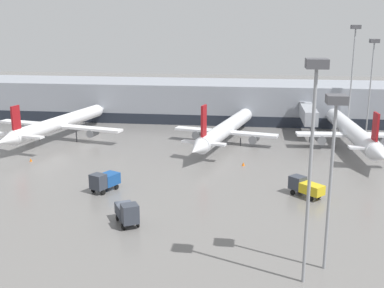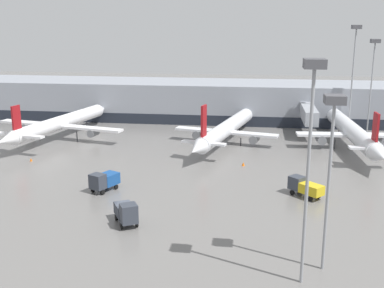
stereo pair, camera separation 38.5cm
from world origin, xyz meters
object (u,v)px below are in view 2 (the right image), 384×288
parked_jet_2 (59,123)px  parked_jet_3 (226,129)px  service_truck_1 (126,212)px  apron_light_mast_5 (374,60)px  traffic_cone_1 (243,164)px  traffic_cone_0 (31,160)px  parked_jet_1 (353,132)px  apron_light_mast_4 (332,133)px  service_truck_2 (305,187)px  apron_light_mast_2 (312,113)px  apron_light_mast_6 (355,52)px  service_truck_0 (104,180)px

parked_jet_2 → parked_jet_3: bearing=-75.5°
service_truck_1 → apron_light_mast_5: 67.13m
service_truck_1 → traffic_cone_1: bearing=123.9°
parked_jet_2 → traffic_cone_0: size_ratio=62.99×
parked_jet_2 → traffic_cone_1: size_ratio=58.05×
parked_jet_1 → service_truck_1: (-32.91, -39.27, -1.63)m
traffic_cone_0 → apron_light_mast_4: size_ratio=0.03×
service_truck_2 → apron_light_mast_2: 27.01m
apron_light_mast_5 → apron_light_mast_6: bearing=-145.3°
traffic_cone_0 → traffic_cone_1: size_ratio=0.92×
traffic_cone_1 → apron_light_mast_6: size_ratio=0.03×
parked_jet_3 → parked_jet_1: bearing=-77.9°
service_truck_2 → service_truck_1: bearing=72.5°
apron_light_mast_6 → apron_light_mast_5: bearing=34.7°
traffic_cone_0 → apron_light_mast_2: apron_light_mast_2 is taller
service_truck_1 → apron_light_mast_5: (38.67, 53.10, 13.82)m
traffic_cone_1 → apron_light_mast_5: size_ratio=0.03×
traffic_cone_1 → apron_light_mast_5: apron_light_mast_5 is taller
parked_jet_1 → traffic_cone_0: parked_jet_1 is taller
parked_jet_2 → parked_jet_1: bearing=-76.8°
service_truck_0 → apron_light_mast_4: (27.76, -18.52, 11.99)m
parked_jet_1 → apron_light_mast_2: 53.17m
apron_light_mast_2 → traffic_cone_1: bearing=100.0°
traffic_cone_1 → traffic_cone_0: bearing=-176.7°
apron_light_mast_2 → parked_jet_1: bearing=74.8°
parked_jet_1 → apron_light_mast_2: apron_light_mast_2 is taller
parked_jet_1 → parked_jet_3: bearing=84.7°
traffic_cone_0 → parked_jet_3: bearing=27.1°
service_truck_0 → apron_light_mast_6: apron_light_mast_6 is taller
service_truck_2 → apron_light_mast_6: 42.79m
apron_light_mast_6 → service_truck_1: bearing=-124.3°
service_truck_1 → traffic_cone_0: 32.85m
service_truck_0 → apron_light_mast_5: apron_light_mast_5 is taller
traffic_cone_1 → parked_jet_1: bearing=34.9°
parked_jet_3 → apron_light_mast_4: 50.38m
parked_jet_3 → apron_light_mast_2: size_ratio=1.78×
service_truck_2 → traffic_cone_1: 15.90m
parked_jet_1 → service_truck_2: size_ratio=7.81×
service_truck_2 → parked_jet_2: bearing=13.2°
apron_light_mast_5 → apron_light_mast_2: bearing=-106.9°
parked_jet_1 → apron_light_mast_4: 49.46m
parked_jet_1 → service_truck_0: parked_jet_1 is taller
traffic_cone_1 → apron_light_mast_4: apron_light_mast_4 is taller
traffic_cone_0 → traffic_cone_1: traffic_cone_1 is taller
parked_jet_1 → traffic_cone_0: bearing=102.1°
parked_jet_3 → apron_light_mast_2: apron_light_mast_2 is taller
service_truck_2 → apron_light_mast_2: bearing=127.3°
apron_light_mast_4 → traffic_cone_1: bearing=104.5°
parked_jet_3 → traffic_cone_0: parked_jet_3 is taller
service_truck_2 → apron_light_mast_5: apron_light_mast_5 is taller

